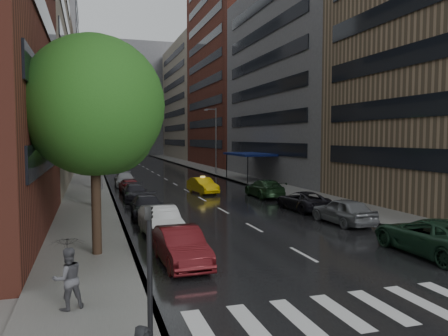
% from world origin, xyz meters
% --- Properties ---
extents(ground, '(220.00, 220.00, 0.00)m').
position_xyz_m(ground, '(0.00, 0.00, 0.00)').
color(ground, gray).
rests_on(ground, ground).
extents(road, '(14.00, 140.00, 0.01)m').
position_xyz_m(road, '(0.00, 50.00, 0.01)').
color(road, black).
rests_on(road, ground).
extents(sidewalk_left, '(4.00, 140.00, 0.15)m').
position_xyz_m(sidewalk_left, '(-9.00, 50.00, 0.07)').
color(sidewalk_left, gray).
rests_on(sidewalk_left, ground).
extents(sidewalk_right, '(4.00, 140.00, 0.15)m').
position_xyz_m(sidewalk_right, '(9.00, 50.00, 0.07)').
color(sidewalk_right, gray).
rests_on(sidewalk_right, ground).
extents(crosswalk, '(13.15, 2.80, 0.01)m').
position_xyz_m(crosswalk, '(0.20, -2.00, 0.01)').
color(crosswalk, silver).
rests_on(crosswalk, ground).
extents(buildings_left, '(8.00, 108.00, 38.00)m').
position_xyz_m(buildings_left, '(-15.00, 58.79, 15.99)').
color(buildings_left, maroon).
rests_on(buildings_left, ground).
extents(buildings_right, '(8.05, 109.10, 36.00)m').
position_xyz_m(buildings_right, '(15.00, 56.70, 15.03)').
color(buildings_right, '#937A5B').
rests_on(buildings_right, ground).
extents(building_far, '(40.00, 14.00, 32.00)m').
position_xyz_m(building_far, '(0.00, 118.00, 16.00)').
color(building_far, slate).
rests_on(building_far, ground).
extents(tree_near, '(5.87, 5.87, 9.36)m').
position_xyz_m(tree_near, '(-8.60, 6.24, 6.41)').
color(tree_near, '#382619').
rests_on(tree_near, ground).
extents(tree_mid, '(4.95, 4.95, 7.88)m').
position_xyz_m(tree_mid, '(-8.60, 19.93, 5.39)').
color(tree_mid, '#382619').
rests_on(tree_mid, ground).
extents(tree_far, '(4.96, 4.96, 7.91)m').
position_xyz_m(tree_far, '(-8.60, 31.78, 5.41)').
color(tree_far, '#382619').
rests_on(tree_far, ground).
extents(taxi, '(2.20, 4.56, 1.44)m').
position_xyz_m(taxi, '(0.98, 25.64, 0.72)').
color(taxi, '#E5B70C').
rests_on(taxi, ground).
extents(parked_cars_left, '(2.10, 34.19, 1.56)m').
position_xyz_m(parked_cars_left, '(-5.40, 18.88, 0.72)').
color(parked_cars_left, '#4F0F13').
rests_on(parked_cars_left, ground).
extents(parked_cars_right, '(2.69, 24.64, 1.59)m').
position_xyz_m(parked_cars_right, '(5.40, 11.10, 0.76)').
color(parked_cars_right, '#183624').
rests_on(parked_cars_right, ground).
extents(ped_black_umbrella, '(1.06, 0.98, 2.09)m').
position_xyz_m(ped_black_umbrella, '(-9.49, 0.21, 1.38)').
color(ped_black_umbrella, '#4D4C52').
rests_on(ped_black_umbrella, sidewalk_left).
extents(traffic_light, '(0.18, 0.15, 3.45)m').
position_xyz_m(traffic_light, '(-7.60, -3.37, 2.23)').
color(traffic_light, black).
rests_on(traffic_light, sidewalk_left).
extents(street_lamp_left, '(1.74, 0.22, 9.00)m').
position_xyz_m(street_lamp_left, '(-7.72, 30.00, 4.89)').
color(street_lamp_left, gray).
rests_on(street_lamp_left, sidewalk_left).
extents(street_lamp_right, '(1.74, 0.22, 9.00)m').
position_xyz_m(street_lamp_right, '(7.72, 45.00, 4.89)').
color(street_lamp_right, gray).
rests_on(street_lamp_right, sidewalk_right).
extents(awning, '(4.00, 8.00, 3.12)m').
position_xyz_m(awning, '(8.98, 35.00, 3.13)').
color(awning, navy).
rests_on(awning, sidewalk_right).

